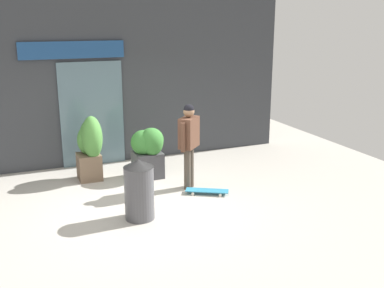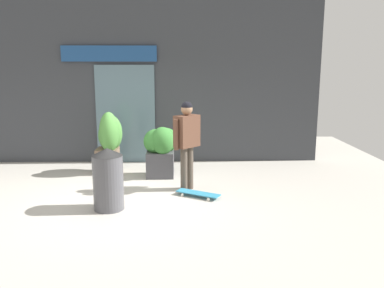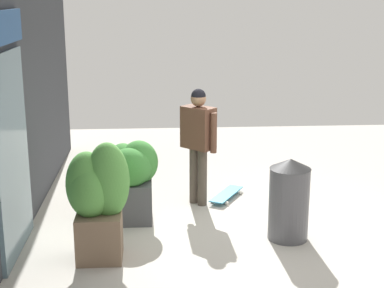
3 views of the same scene
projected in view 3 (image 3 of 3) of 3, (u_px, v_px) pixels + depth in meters
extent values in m
plane|color=#B2ADA3|center=(241.00, 233.00, 7.30)|extent=(12.00, 12.00, 0.00)
cube|color=#383A3F|center=(0.00, 83.00, 6.63)|extent=(8.66, 0.25, 3.89)
cube|color=slate|center=(12.00, 155.00, 6.53)|extent=(1.40, 0.06, 2.33)
cylinder|color=#4C4238|center=(194.00, 175.00, 8.30)|extent=(0.13, 0.13, 0.83)
cylinder|color=#4C4238|center=(202.00, 177.00, 8.19)|extent=(0.13, 0.13, 0.83)
cube|color=brown|center=(198.00, 128.00, 8.07)|extent=(0.51, 0.51, 0.59)
cylinder|color=brown|center=(184.00, 127.00, 8.25)|extent=(0.09, 0.09, 0.56)
cylinder|color=brown|center=(214.00, 133.00, 7.90)|extent=(0.09, 0.09, 0.56)
sphere|color=#997051|center=(198.00, 99.00, 7.96)|extent=(0.21, 0.21, 0.21)
sphere|color=black|center=(198.00, 96.00, 7.96)|extent=(0.20, 0.20, 0.20)
cube|color=teal|center=(226.00, 194.00, 8.55)|extent=(0.81, 0.59, 0.02)
cylinder|color=silver|center=(226.00, 190.00, 8.84)|extent=(0.06, 0.05, 0.05)
cylinder|color=silver|center=(240.00, 192.00, 8.74)|extent=(0.06, 0.05, 0.05)
cylinder|color=silver|center=(212.00, 201.00, 8.38)|extent=(0.06, 0.05, 0.05)
cylinder|color=silver|center=(227.00, 203.00, 8.28)|extent=(0.06, 0.05, 0.05)
cube|color=#47474C|center=(131.00, 201.00, 7.69)|extent=(0.57, 0.57, 0.54)
ellipsoid|color=#387A33|center=(130.00, 168.00, 7.48)|extent=(0.51, 0.57, 0.51)
ellipsoid|color=#387A33|center=(139.00, 162.00, 7.62)|extent=(0.48, 0.50, 0.58)
ellipsoid|color=#387A33|center=(123.00, 163.00, 7.67)|extent=(0.54, 0.42, 0.53)
cube|color=brown|center=(99.00, 237.00, 6.54)|extent=(0.46, 0.51, 0.54)
ellipsoid|color=#4C8C3D|center=(90.00, 190.00, 6.44)|extent=(0.48, 0.47, 0.64)
ellipsoid|color=#4C8C3D|center=(108.00, 181.00, 6.46)|extent=(0.41, 0.49, 0.88)
ellipsoid|color=#4C8C3D|center=(87.00, 185.00, 6.47)|extent=(0.46, 0.48, 0.76)
cylinder|color=#4C4C51|center=(289.00, 204.00, 7.05)|extent=(0.49, 0.49, 0.90)
cone|color=black|center=(291.00, 164.00, 6.92)|extent=(0.50, 0.50, 0.12)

